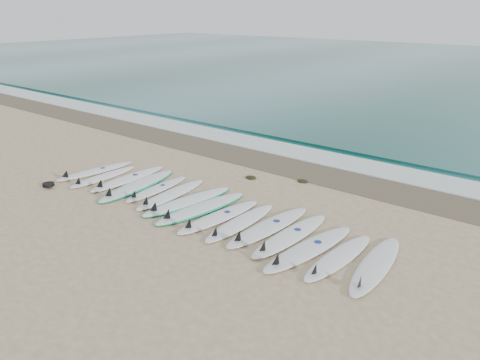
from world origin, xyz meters
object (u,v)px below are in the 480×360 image
Objects in this scene: surfboard_0 at (93,171)px; surfboard_14 at (375,266)px; surfboard_7 at (200,208)px; leash_coil at (49,185)px.

surfboard_0 is 8.86m from surfboard_14.
surfboard_0 is 0.96× the size of surfboard_14.
surfboard_7 is 4.47m from surfboard_14.
leash_coil is (-4.41, -1.44, -0.00)m from surfboard_7.
leash_coil is (-0.02, -1.44, -0.01)m from surfboard_0.
surfboard_7 is at bearing 18.13° from leash_coil.
surfboard_7 is 1.08× the size of surfboard_14.
surfboard_14 is at bearing 7.91° from surfboard_7.
leash_coil is at bearing -154.97° from surfboard_7.
surfboard_0 is at bearing 174.29° from surfboard_14.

